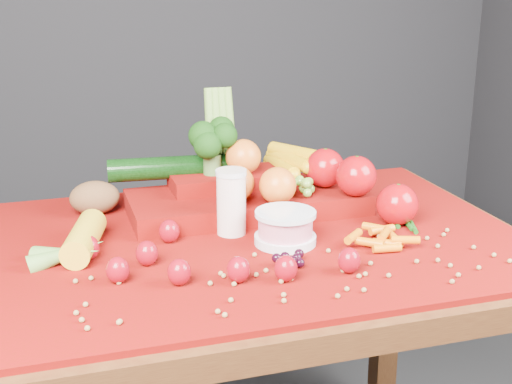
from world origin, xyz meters
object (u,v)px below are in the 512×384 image
object	(u,v)px
produce_mound	(261,184)
table	(259,284)
milk_glass	(231,200)
yogurt_bowl	(285,226)

from	to	relation	value
produce_mound	table	bearing A→B (deg)	-109.02
milk_glass	yogurt_bowl	xyz separation A→B (m)	(0.09, -0.08, -0.04)
milk_glass	produce_mound	xyz separation A→B (m)	(0.10, 0.12, -0.01)
table	milk_glass	world-z (taller)	milk_glass
milk_glass	yogurt_bowl	bearing A→B (deg)	-44.31
yogurt_bowl	produce_mound	bearing A→B (deg)	86.22
table	milk_glass	distance (m)	0.19
table	yogurt_bowl	bearing A→B (deg)	-54.47
table	milk_glass	xyz separation A→B (m)	(-0.05, 0.03, 0.18)
table	produce_mound	distance (m)	0.23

